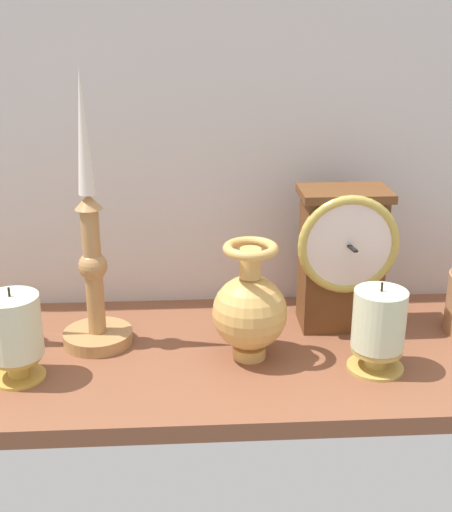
{
  "coord_description": "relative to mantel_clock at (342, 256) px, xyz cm",
  "views": [
    {
      "loc": [
        -5.69,
        -84.41,
        45.28
      ],
      "look_at": [
        -0.62,
        0.0,
        14.0
      ],
      "focal_mm": 47.75,
      "sensor_mm": 36.0,
      "label": 1
    }
  ],
  "objects": [
    {
      "name": "ground_plane",
      "position": [
        -16.63,
        -6.72,
        -12.34
      ],
      "size": [
        100.0,
        36.0,
        2.4
      ],
      "primitive_type": "cube",
      "color": "brown"
    },
    {
      "name": "back_wall",
      "position": [
        -16.63,
        11.78,
        21.36
      ],
      "size": [
        120.0,
        2.0,
        65.0
      ],
      "primitive_type": "cube",
      "color": "silver",
      "rests_on": "ground_plane"
    },
    {
      "name": "candlestick_tall_center",
      "position": [
        -35.31,
        -3.42,
        0.55
      ],
      "size": [
        9.8,
        9.8,
        38.29
      ],
      "color": "#B2814C",
      "rests_on": "ground_plane"
    },
    {
      "name": "pillar_candle_front",
      "position": [
        2.21,
        -12.96,
        -5.17
      ],
      "size": [
        7.46,
        7.46,
        12.29
      ],
      "color": "tan",
      "rests_on": "ground_plane"
    },
    {
      "name": "mantel_clock",
      "position": [
        0.0,
        0.0,
        0.0
      ],
      "size": [
        14.31,
        10.92,
        21.19
      ],
      "color": "brown",
      "rests_on": "ground_plane"
    },
    {
      "name": "brass_vase_bulbous",
      "position": [
        -14.19,
        -8.81,
        -3.92
      ],
      "size": [
        10.1,
        10.1,
        16.38
      ],
      "color": "tan",
      "rests_on": "ground_plane"
    },
    {
      "name": "pillar_candle_near_clock",
      "position": [
        -44.42,
        -12.65,
        -4.73
      ],
      "size": [
        7.09,
        7.09,
        12.65
      ],
      "color": "gold",
      "rests_on": "ground_plane"
    }
  ]
}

